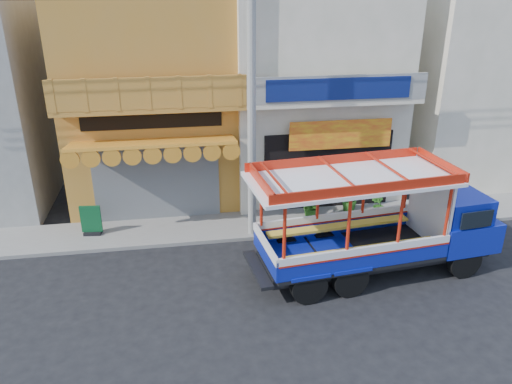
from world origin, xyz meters
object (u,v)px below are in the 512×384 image
Objects in this scene: potted_plant_b at (378,205)px; potted_plant_c at (350,198)px; green_sign at (91,223)px; potted_plant_a at (311,206)px; songthaew_truck at (392,221)px; utility_pole at (257,82)px.

potted_plant_c is (-0.81, 0.61, 0.04)m from potted_plant_b.
potted_plant_a is at bearing 0.96° from green_sign.
songthaew_truck is 3.92m from potted_plant_c.
potted_plant_b is at bearing -56.82° from potted_plant_a.
green_sign is at bearing 132.32° from potted_plant_a.
utility_pole is 5.54m from songthaew_truck.
potted_plant_b is at bearing 73.32° from songthaew_truck.
potted_plant_b is at bearing 90.57° from potted_plant_c.
utility_pole is 31.71× the size of potted_plant_b.
potted_plant_b is (9.66, -0.21, 0.02)m from green_sign.
utility_pole is at bearing 142.24° from songthaew_truck.
potted_plant_c is (0.14, 3.80, -0.97)m from songthaew_truck.
green_sign is at bearing 158.71° from songthaew_truck.
potted_plant_b is (4.37, 0.54, -4.47)m from utility_pole.
utility_pole reaches higher than green_sign.
songthaew_truck is (3.41, -2.65, -3.46)m from utility_pole.
potted_plant_c reaches higher than potted_plant_b.
green_sign reaches higher than potted_plant_a.
utility_pole is 5.01m from potted_plant_a.
utility_pole is 33.12× the size of potted_plant_a.
green_sign is 7.35m from potted_plant_a.
utility_pole reaches higher than potted_plant_b.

